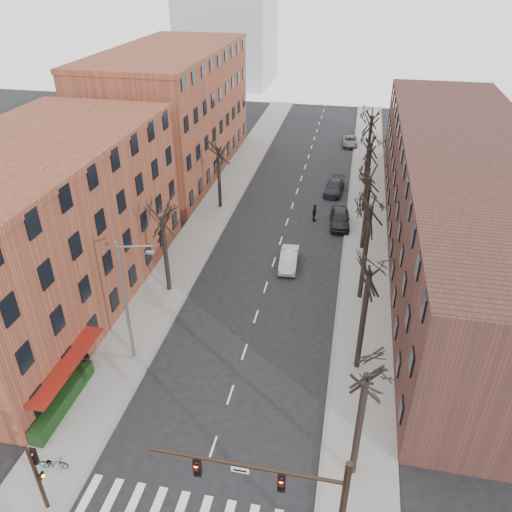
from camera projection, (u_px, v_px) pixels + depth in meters
The scene contains 25 objects.
sidewalk_left at pixel (219, 203), 54.95m from camera, with size 4.00×90.00×0.15m, color gray.
sidewalk_right at pixel (367, 215), 52.22m from camera, with size 4.00×90.00×0.15m, color gray.
building_left_near at pixel (39, 233), 36.47m from camera, with size 12.00×26.00×12.00m, color brown.
building_left_far at pixel (173, 114), 60.31m from camera, with size 12.00×28.00×14.00m, color brown.
building_right at pixel (464, 198), 44.12m from camera, with size 12.00×50.00×10.00m, color #472621.
awning_left at pixel (75, 396), 30.87m from camera, with size 1.20×7.00×0.15m, color maroon.
hedge at pixel (63, 400), 29.71m from camera, with size 0.80×6.00×1.00m, color #183412.
tree_right_a at pixel (352, 472), 26.29m from camera, with size 5.20×5.20×10.00m, color black, non-canonical shape.
tree_right_b at pixel (356, 367), 33.01m from camera, with size 5.20×5.20×10.80m, color black, non-canonical shape.
tree_right_c at pixel (359, 298), 39.73m from camera, with size 5.20×5.20×11.60m, color black, non-canonical shape.
tree_right_d at pixel (361, 249), 46.45m from camera, with size 5.20×5.20×10.00m, color black, non-canonical shape.
tree_right_e at pixel (363, 212), 53.17m from camera, with size 5.20×5.20×10.80m, color black, non-canonical shape.
tree_right_f at pixel (364, 183), 59.89m from camera, with size 5.20×5.20×11.60m, color black, non-canonical shape.
tree_left_a at pixel (170, 290), 40.64m from camera, with size 5.20×5.20×9.50m, color black, non-canonical shape.
tree_left_b at pixel (220, 207), 54.08m from camera, with size 5.20×5.20×9.50m, color black, non-canonical shape.
signal_mast_arm at pixel (304, 501), 20.19m from camera, with size 8.14×0.30×7.20m.
signal_pole_left at pixel (37, 474), 23.27m from camera, with size 0.47×0.44×4.40m.
streetlight at pixel (127, 297), 31.24m from camera, with size 2.45×0.22×9.03m.
silver_sedan at pixel (289, 259), 43.48m from camera, with size 1.49×4.28×1.41m, color #B2B4B9.
parked_car_near at pixel (340, 218), 50.02m from camera, with size 1.93×4.80×1.63m, color black.
parked_car_mid at pixel (334, 187), 57.11m from camera, with size 1.94×4.76×1.38m, color #212229.
parked_car_far at pixel (350, 141), 71.62m from camera, with size 2.05×4.45×1.24m, color slate.
pedestrian_b at pixel (86, 360), 32.17m from camera, with size 0.81×0.63×1.66m, color black.
pedestrian_crossing at pixel (314, 213), 50.86m from camera, with size 1.07×0.44×1.82m, color black.
bicycle at pixel (54, 463), 26.12m from camera, with size 0.55×1.57×0.82m, color gray.
Camera 1 is at (5.96, -13.33, 23.33)m, focal length 35.00 mm.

